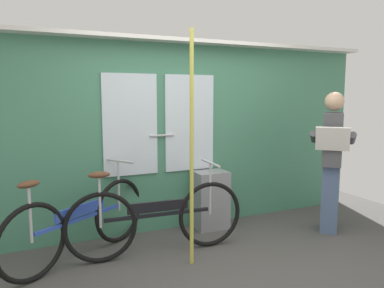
% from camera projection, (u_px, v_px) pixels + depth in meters
% --- Properties ---
extents(ground_plane, '(6.07, 4.19, 0.04)m').
position_uv_depth(ground_plane, '(231.00, 275.00, 3.25)').
color(ground_plane, '#474442').
extents(train_door_wall, '(5.07, 0.28, 2.16)m').
position_uv_depth(train_door_wall, '(176.00, 132.00, 4.27)').
color(train_door_wall, '#427F60').
rests_on(train_door_wall, ground_plane).
extents(bicycle_near_door, '(1.45, 0.97, 0.88)m').
position_uv_depth(bicycle_near_door, '(80.00, 222.00, 3.48)').
color(bicycle_near_door, black).
rests_on(bicycle_near_door, ground_plane).
extents(bicycle_leaning_behind, '(1.77, 0.44, 0.89)m').
position_uv_depth(bicycle_leaning_behind, '(157.00, 218.00, 3.59)').
color(bicycle_leaning_behind, black).
rests_on(bicycle_leaning_behind, ground_plane).
extents(passenger_reading_newspaper, '(0.60, 0.60, 1.58)m').
position_uv_depth(passenger_reading_newspaper, '(332.00, 159.00, 4.17)').
color(passenger_reading_newspaper, slate).
rests_on(passenger_reading_newspaper, ground_plane).
extents(trash_bin_by_wall, '(0.38, 0.28, 0.67)m').
position_uv_depth(trash_bin_by_wall, '(211.00, 200.00, 4.32)').
color(trash_bin_by_wall, gray).
rests_on(trash_bin_by_wall, ground_plane).
extents(handrail_pole, '(0.04, 0.04, 2.12)m').
position_uv_depth(handrail_pole, '(192.00, 150.00, 3.30)').
color(handrail_pole, '#C6C14C').
rests_on(handrail_pole, ground_plane).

